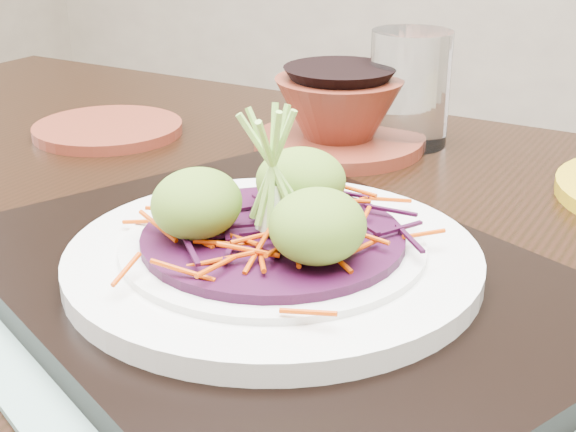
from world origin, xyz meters
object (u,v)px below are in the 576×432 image
at_px(dining_table, 250,421).
at_px(terracotta_bowl_set, 339,117).
at_px(water_glass, 410,89).
at_px(terracotta_side_plate, 108,129).
at_px(white_plate, 273,256).
at_px(serving_tray, 273,281).

height_order(dining_table, terracotta_bowl_set, terracotta_bowl_set).
bearing_deg(terracotta_bowl_set, dining_table, -79.46).
xyz_separation_m(dining_table, water_glass, (0.00, 0.32, 0.16)).
bearing_deg(terracotta_side_plate, white_plate, -37.88).
relative_size(dining_table, water_glass, 12.84).
distance_m(dining_table, white_plate, 0.14).
xyz_separation_m(terracotta_side_plate, water_glass, (0.28, 0.10, 0.05)).
bearing_deg(white_plate, terracotta_side_plate, 142.12).
xyz_separation_m(serving_tray, white_plate, (0.00, -0.00, 0.02)).
relative_size(serving_tray, terracotta_side_plate, 2.56).
height_order(white_plate, water_glass, water_glass).
bearing_deg(serving_tray, water_glass, 120.67).
relative_size(serving_tray, water_glass, 3.50).
relative_size(serving_tray, terracotta_bowl_set, 2.16).
height_order(dining_table, water_glass, water_glass).
distance_m(terracotta_side_plate, water_glass, 0.30).
distance_m(serving_tray, terracotta_bowl_set, 0.30).
bearing_deg(terracotta_side_plate, terracotta_bowl_set, 14.10).
xyz_separation_m(white_plate, terracotta_bowl_set, (-0.08, 0.29, 0.00)).
xyz_separation_m(serving_tray, terracotta_bowl_set, (-0.08, 0.29, 0.02)).
height_order(dining_table, serving_tray, serving_tray).
bearing_deg(terracotta_bowl_set, white_plate, -75.06).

